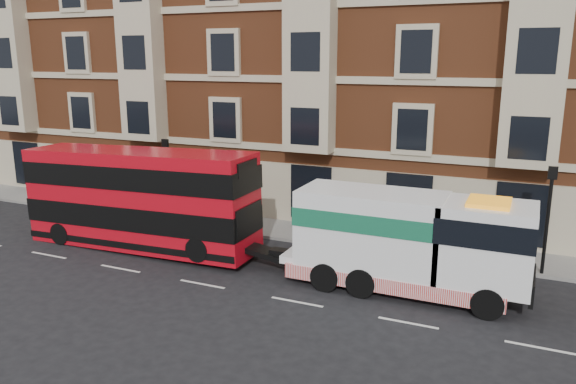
% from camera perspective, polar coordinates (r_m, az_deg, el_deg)
% --- Properties ---
extents(ground, '(120.00, 120.00, 0.00)m').
position_cam_1_polar(ground, '(22.27, -8.70, -9.24)').
color(ground, black).
rests_on(ground, ground).
extents(sidewalk, '(90.00, 3.00, 0.15)m').
position_cam_1_polar(sidewalk, '(28.43, -0.54, -3.83)').
color(sidewalk, slate).
rests_on(sidewalk, ground).
extents(victorian_terrace, '(45.00, 12.00, 20.40)m').
position_cam_1_polar(victorian_terrace, '(33.97, 5.70, 16.01)').
color(victorian_terrace, brown).
rests_on(victorian_terrace, ground).
extents(lamp_post_west, '(0.35, 0.15, 4.35)m').
position_cam_1_polar(lamp_post_west, '(29.67, -12.22, 1.79)').
color(lamp_post_west, black).
rests_on(lamp_post_west, sidewalk).
extents(lamp_post_east, '(0.35, 0.15, 4.35)m').
position_cam_1_polar(lamp_post_east, '(24.11, 24.93, -1.89)').
color(lamp_post_east, black).
rests_on(lamp_post_east, sidewalk).
extents(double_decker_bus, '(11.20, 2.57, 4.53)m').
position_cam_1_polar(double_decker_bus, '(26.21, -14.89, -0.52)').
color(double_decker_bus, red).
rests_on(double_decker_bus, ground).
extents(tow_truck, '(8.97, 2.65, 3.74)m').
position_cam_1_polar(tow_truck, '(21.16, 11.71, -4.88)').
color(tow_truck, white).
rests_on(tow_truck, ground).
extents(pedestrian, '(0.73, 0.58, 1.75)m').
position_cam_1_polar(pedestrian, '(30.31, -11.96, -1.16)').
color(pedestrian, '#1C2638').
rests_on(pedestrian, sidewalk).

